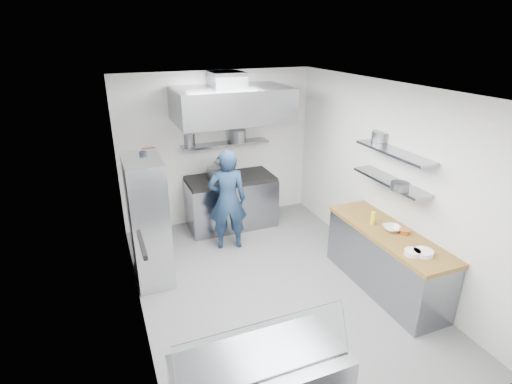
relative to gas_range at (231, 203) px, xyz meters
name	(u,v)px	position (x,y,z in m)	size (l,w,h in m)	color
floor	(271,286)	(-0.10, -2.10, -0.45)	(5.00, 5.00, 0.00)	slate
ceiling	(275,88)	(-0.10, -2.10, 2.35)	(5.00, 5.00, 0.00)	silver
wall_back	(218,149)	(-0.10, 0.40, 0.95)	(3.60, 0.02, 2.80)	white
wall_front	(405,314)	(-0.10, -4.60, 0.95)	(3.60, 0.02, 2.80)	white
wall_left	(131,220)	(-1.90, -2.10, 0.95)	(5.00, 0.02, 2.80)	white
wall_right	(385,180)	(1.70, -2.10, 0.95)	(5.00, 0.02, 2.80)	white
gas_range	(231,203)	(0.00, 0.00, 0.00)	(1.60, 0.80, 0.90)	gray
cooktop	(230,179)	(0.00, 0.00, 0.48)	(1.57, 0.78, 0.06)	black
stock_pot_left	(214,173)	(-0.29, 0.06, 0.61)	(0.25, 0.25, 0.20)	slate
stock_pot_mid	(225,166)	(0.00, 0.27, 0.63)	(0.36, 0.36, 0.24)	slate
over_range_shelf	(225,144)	(0.00, 0.24, 1.07)	(1.60, 0.30, 0.04)	gray
shelf_pot_a	(189,138)	(-0.62, 0.47, 1.18)	(0.24, 0.24, 0.18)	slate
shelf_pot_b	(238,136)	(0.23, 0.22, 1.20)	(0.30, 0.30, 0.22)	slate
extractor_hood	(232,104)	(0.00, -0.18, 1.85)	(1.90, 1.15, 0.55)	gray
hood_duct	(227,79)	(0.00, 0.05, 2.23)	(0.55, 0.55, 0.24)	slate
red_firebox	(149,156)	(-1.35, 0.34, 0.97)	(0.22, 0.10, 0.26)	red
chef	(228,200)	(-0.30, -0.76, 0.41)	(0.63, 0.41, 1.72)	#192E4B
wire_rack	(148,221)	(-1.63, -1.20, 0.48)	(0.50, 0.90, 1.85)	silver
rack_bin_a	(148,224)	(-1.63, -1.05, 0.35)	(0.17, 0.22, 0.19)	white
rack_bin_b	(142,187)	(-1.63, -0.79, 0.85)	(0.13, 0.17, 0.15)	yellow
rack_jar	(144,158)	(-1.58, -1.01, 1.35)	(0.10, 0.10, 0.18)	black
knife_strip	(142,244)	(-1.88, -3.00, 1.10)	(0.04, 0.55, 0.05)	black
prep_counter_base	(385,262)	(1.38, -2.70, -0.03)	(0.62, 2.00, 0.84)	gray
prep_counter_top	(389,233)	(1.38, -2.70, 0.42)	(0.65, 2.04, 0.06)	brown
plate_stack_a	(423,253)	(1.35, -3.35, 0.48)	(0.24, 0.24, 0.06)	white
plate_stack_b	(412,253)	(1.23, -3.29, 0.48)	(0.20, 0.20, 0.06)	white
copper_pan	(404,232)	(1.52, -2.82, 0.48)	(0.14, 0.14, 0.06)	#C07036
squeeze_bottle	(373,218)	(1.30, -2.42, 0.54)	(0.06, 0.06, 0.18)	yellow
mixing_bowl	(392,228)	(1.43, -2.69, 0.48)	(0.24, 0.24, 0.06)	white
wall_shelf_lower	(390,181)	(1.54, -2.40, 1.05)	(0.30, 1.30, 0.04)	gray
wall_shelf_upper	(394,152)	(1.54, -2.40, 1.47)	(0.30, 1.30, 0.04)	gray
shelf_pot_c	(400,186)	(1.41, -2.74, 1.12)	(0.24, 0.24, 0.10)	slate
shelf_pot_d	(382,136)	(1.70, -1.92, 1.56)	(0.29, 0.29, 0.14)	slate
display_glass	(267,349)	(-1.10, -4.22, 0.62)	(1.47, 0.02, 0.45)	silver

